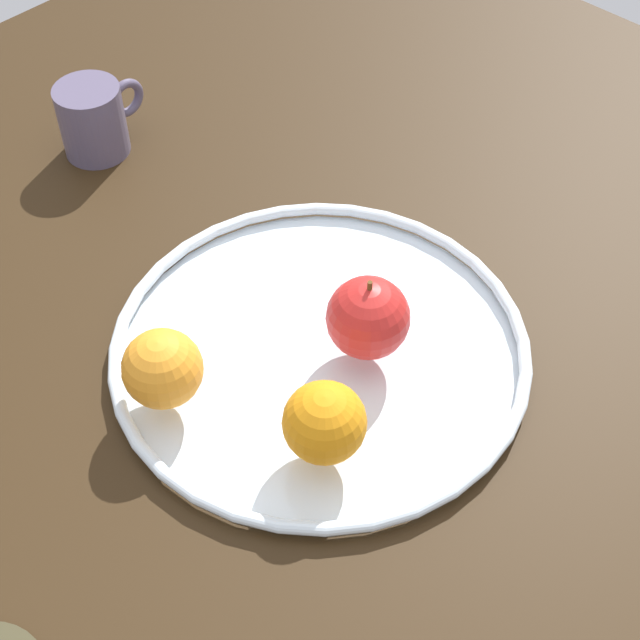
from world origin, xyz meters
The scene contains 6 objects.
ground_plane centered at (0.00, 0.00, -2.00)cm, with size 137.76×137.76×4.00cm, color black.
fruit_bowl centered at (0.00, 0.00, 0.92)cm, with size 38.31×38.31×1.80cm.
apple centered at (2.61, -3.30, 5.53)cm, with size 7.45×7.45×8.25cm.
orange_front_left centered at (-7.91, -8.05, 5.24)cm, with size 6.88×6.88×6.88cm, color orange.
orange_front_right centered at (-13.31, 5.50, 5.25)cm, with size 6.91×6.91×6.91cm, color orange.
ambient_mug centered at (4.52, 38.53, 4.07)cm, with size 10.71×7.23×8.10cm.
Camera 1 is at (-39.90, -38.09, 67.56)cm, focal length 53.38 mm.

